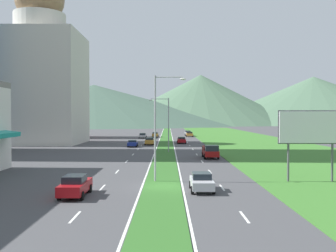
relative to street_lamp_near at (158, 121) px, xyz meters
The scene contains 43 objects.
ground_plane 6.20m from the street_lamp_near, 80.97° to the right, with size 600.00×600.00×0.00m, color #424244.
grass_median 57.74m from the street_lamp_near, 89.60° to the left, with size 3.20×240.00×0.06m, color #2D6023.
grass_verge_right 61.44m from the street_lamp_near, 69.93° to the left, with size 24.00×240.00×0.06m, color #387028.
lane_dash_left_1 14.76m from the street_lamp_near, 110.14° to the right, with size 0.16×2.80×0.01m, color silver.
lane_dash_left_2 7.96m from the street_lamp_near, 146.71° to the right, with size 0.16×2.80×0.01m, color silver.
lane_dash_left_3 9.89m from the street_lamp_near, 125.29° to the left, with size 0.16×2.80×0.01m, color silver.
lane_dash_left_4 17.93m from the street_lamp_near, 106.02° to the left, with size 0.16×2.80×0.01m, color silver.
lane_dash_left_5 27.10m from the street_lamp_near, 100.21° to the left, with size 0.16×2.80×0.01m, color silver.
lane_dash_left_6 36.55m from the street_lamp_near, 97.47° to the left, with size 0.16×2.80×0.01m, color silver.
lane_dash_left_7 46.12m from the street_lamp_near, 95.89° to the left, with size 0.16×2.80×0.01m, color silver.
lane_dash_left_8 55.74m from the street_lamp_near, 94.86° to the left, with size 0.16×2.80×0.01m, color silver.
lane_dash_left_9 65.39m from the street_lamp_near, 94.14° to the left, with size 0.16×2.80×0.01m, color silver.
lane_dash_left_10 75.06m from the street_lamp_near, 93.60° to the left, with size 0.16×2.80×0.01m, color silver.
lane_dash_right_1 15.03m from the street_lamp_near, 66.75° to the right, with size 0.16×2.80×0.01m, color silver.
lane_dash_right_2 8.46m from the street_lamp_near, 29.27° to the right, with size 0.16×2.80×0.01m, color silver.
lane_dash_right_3 10.30m from the street_lamp_near, 50.35° to the left, with size 0.16×2.80×0.01m, color silver.
lane_dash_right_4 18.16m from the street_lamp_near, 71.41° to the left, with size 0.16×2.80×0.01m, color silver.
lane_dash_right_5 27.25m from the street_lamp_near, 78.09° to the left, with size 0.16×2.80×0.01m, color silver.
lane_dash_right_6 36.66m from the street_lamp_near, 81.26° to the left, with size 0.16×2.80×0.01m, color silver.
lane_dash_right_7 46.21m from the street_lamp_near, 83.11° to the left, with size 0.16×2.80×0.01m, color silver.
lane_dash_right_8 55.81m from the street_lamp_near, 84.31° to the left, with size 0.16×2.80×0.01m, color silver.
lane_dash_right_9 65.45m from the street_lamp_near, 85.16° to the left, with size 0.16×2.80×0.01m, color silver.
lane_dash_right_10 75.11m from the street_lamp_near, 85.79° to the left, with size 0.16×2.80×0.01m, color silver.
edge_line_median_left 57.76m from the street_lamp_near, 91.34° to the left, with size 0.16×240.00×0.01m, color silver.
edge_line_median_right 57.79m from the street_lamp_near, 87.86° to the left, with size 0.16×240.00×0.01m, color silver.
domed_building 59.74m from the street_lamp_near, 118.26° to the left, with size 18.40×18.40×37.81m.
midrise_colored 85.00m from the street_lamp_near, 114.19° to the left, with size 14.11×14.11×23.31m, color #D83847.
hill_far_left 268.54m from the street_lamp_near, 102.01° to the left, with size 228.00×228.00×30.52m, color #3D5647.
hill_far_center 280.40m from the street_lamp_near, 84.42° to the left, with size 154.53×154.53×39.86m, color #47664C.
hill_far_right 314.57m from the street_lamp_near, 67.11° to the left, with size 189.78×189.78×39.51m, color #47664C.
street_lamp_near is the anchor object (origin of this frame).
street_lamp_mid 29.97m from the street_lamp_near, 88.85° to the left, with size 3.40×0.52×9.20m.
billboard_roadside 14.08m from the street_lamp_near, ahead, with size 6.02×0.28×6.64m.
car_0 79.12m from the street_lamp_near, 92.09° to the left, with size 1.90×4.42×1.49m.
car_1 82.22m from the street_lamp_near, 84.80° to the left, with size 2.02×4.24×1.49m.
car_2 74.79m from the street_lamp_near, 94.82° to the left, with size 2.04×4.45×1.40m.
car_3 52.54m from the street_lamp_near, 85.68° to the left, with size 1.99×4.62×1.46m.
car_4 89.47m from the street_lamp_near, 85.30° to the left, with size 2.00×4.63×1.59m.
car_5 10.24m from the street_lamp_near, 133.01° to the right, with size 1.88×4.68×1.61m.
car_6 42.38m from the street_lamp_near, 98.43° to the left, with size 1.93×4.00×1.39m.
car_7 48.12m from the street_lamp_near, 93.66° to the left, with size 2.04×4.55×1.51m.
car_8 7.61m from the street_lamp_near, 51.42° to the right, with size 1.89×4.09×1.47m.
pickup_truck_0 21.99m from the street_lamp_near, 70.78° to the left, with size 2.18×5.40×2.00m.
Camera 1 is at (0.50, -33.56, 6.04)m, focal length 41.70 mm.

